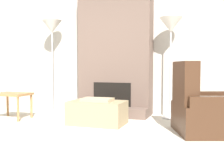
{
  "coord_description": "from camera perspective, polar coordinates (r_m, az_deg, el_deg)",
  "views": [
    {
      "loc": [
        1.74,
        -2.77,
        0.95
      ],
      "look_at": [
        0.0,
        2.33,
        0.61
      ],
      "focal_mm": 45.0,
      "sensor_mm": 36.0,
      "label": 1
    }
  ],
  "objects": [
    {
      "name": "fireplace",
      "position": [
        5.57,
        0.61,
        6.61
      ],
      "size": [
        1.44,
        0.69,
        2.6
      ],
      "color": "brown",
      "rests_on": "ground_plane"
    },
    {
      "name": "floor_lamp_right",
      "position": [
        5.22,
        11.87,
        10.81
      ],
      "size": [
        0.4,
        0.4,
        1.82
      ],
      "color": "#ADADB2",
      "rests_on": "ground_plane"
    },
    {
      "name": "ground_plane",
      "position": [
        3.4,
        -13.08,
        -12.67
      ],
      "size": [
        24.0,
        24.0,
        0.0
      ],
      "primitive_type": "plane",
      "color": "beige"
    },
    {
      "name": "wall_back",
      "position": [
        5.81,
        1.38,
        7.09
      ],
      "size": [
        7.61,
        0.06,
        2.6
      ],
      "primitive_type": "cube",
      "color": "#BCB7AD",
      "rests_on": "ground_plane"
    },
    {
      "name": "floor_lamp_left",
      "position": [
        6.02,
        -12.11,
        10.5
      ],
      "size": [
        0.4,
        0.4,
        1.89
      ],
      "color": "#ADADB2",
      "rests_on": "ground_plane"
    },
    {
      "name": "ottoman",
      "position": [
        4.61,
        -2.99,
        -5.74
      ],
      "size": [
        0.9,
        0.57,
        0.43
      ],
      "color": "#998460",
      "rests_on": "ground_plane"
    },
    {
      "name": "armchair",
      "position": [
        4.2,
        18.46,
        -5.54
      ],
      "size": [
        1.19,
        1.13,
        1.02
      ],
      "rotation": [
        0.0,
        0.0,
        1.91
      ],
      "color": "#422819",
      "rests_on": "ground_plane"
    },
    {
      "name": "side_table",
      "position": [
        5.37,
        -19.59,
        -2.51
      ],
      "size": [
        0.61,
        0.46,
        0.47
      ],
      "color": "#9E7042",
      "rests_on": "ground_plane"
    }
  ]
}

